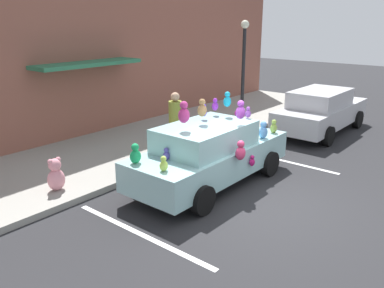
% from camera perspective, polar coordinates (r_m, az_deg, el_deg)
% --- Properties ---
extents(ground_plane, '(60.00, 60.00, 0.00)m').
position_cam_1_polar(ground_plane, '(8.93, 9.03, -8.51)').
color(ground_plane, '#262628').
extents(sidewalk, '(24.00, 4.00, 0.15)m').
position_cam_1_polar(sidewalk, '(12.01, -11.83, -1.36)').
color(sidewalk, gray).
rests_on(sidewalk, ground).
extents(storefront_building, '(24.00, 1.25, 6.40)m').
position_cam_1_polar(storefront_building, '(13.16, -18.72, 13.63)').
color(storefront_building, brown).
rests_on(storefront_building, ground).
extents(parking_stripe_front, '(0.12, 3.60, 0.01)m').
position_cam_1_polar(parking_stripe_front, '(11.76, 12.24, -2.16)').
color(parking_stripe_front, silver).
rests_on(parking_stripe_front, ground).
extents(parking_stripe_rear, '(0.12, 3.60, 0.01)m').
position_cam_1_polar(parking_stripe_rear, '(7.76, -7.42, -12.71)').
color(parking_stripe_rear, silver).
rests_on(parking_stripe_rear, ground).
extents(plush_covered_car, '(4.52, 2.02, 2.21)m').
position_cam_1_polar(plush_covered_car, '(9.55, 2.60, -1.28)').
color(plush_covered_car, '#90BEC0').
rests_on(plush_covered_car, ground).
extents(parked_sedan_behind, '(4.58, 1.92, 1.54)m').
position_cam_1_polar(parked_sedan_behind, '(14.79, 18.06, 4.59)').
color(parked_sedan_behind, '#B7B7BC').
rests_on(parked_sedan_behind, ground).
extents(teddy_bear_on_sidewalk, '(0.41, 0.34, 0.78)m').
position_cam_1_polar(teddy_bear_on_sidewalk, '(9.51, -19.00, -4.30)').
color(teddy_bear_on_sidewalk, pink).
rests_on(teddy_bear_on_sidewalk, sidewalk).
extents(street_lamp_post, '(0.28, 0.28, 3.70)m').
position_cam_1_polar(street_lamp_post, '(14.06, 7.42, 11.47)').
color(street_lamp_post, black).
rests_on(street_lamp_post, sidewalk).
extents(pedestrian_walking_past, '(0.38, 0.38, 1.76)m').
position_cam_1_polar(pedestrian_walking_past, '(11.50, -2.39, 2.79)').
color(pedestrian_walking_past, olive).
rests_on(pedestrian_walking_past, sidewalk).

